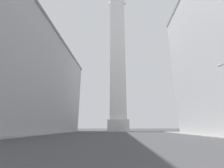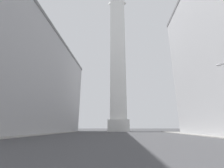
{
  "view_description": "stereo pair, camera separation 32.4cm",
  "coord_description": "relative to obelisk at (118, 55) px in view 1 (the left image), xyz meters",
  "views": [
    {
      "loc": [
        0.47,
        -2.4,
        1.56
      ],
      "look_at": [
        -1.79,
        42.97,
        14.7
      ],
      "focal_mm": 24.0,
      "sensor_mm": 36.0,
      "label": 1
    },
    {
      "loc": [
        0.8,
        -2.38,
        1.56
      ],
      "look_at": [
        -1.79,
        42.97,
        14.7
      ],
      "focal_mm": 24.0,
      "sensor_mm": 36.0,
      "label": 2
    }
  ],
  "objects": [
    {
      "name": "sidewalk_left",
      "position": [
        -17.68,
        -35.11,
        -31.46
      ],
      "size": [
        5.0,
        69.09,
        0.15
      ],
      "primitive_type": "cube",
      "color": "gray",
      "rests_on": "ground_plane"
    },
    {
      "name": "obelisk",
      "position": [
        0.0,
        0.0,
        0.0
      ],
      "size": [
        7.76,
        7.76,
        65.21
      ],
      "color": "silver",
      "rests_on": "ground_plane"
    },
    {
      "name": "building_left",
      "position": [
        -31.12,
        -21.49,
        -17.25
      ],
      "size": [
        27.71,
        58.15,
        28.56
      ],
      "color": "#9E9EA0",
      "rests_on": "ground_plane"
    }
  ]
}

